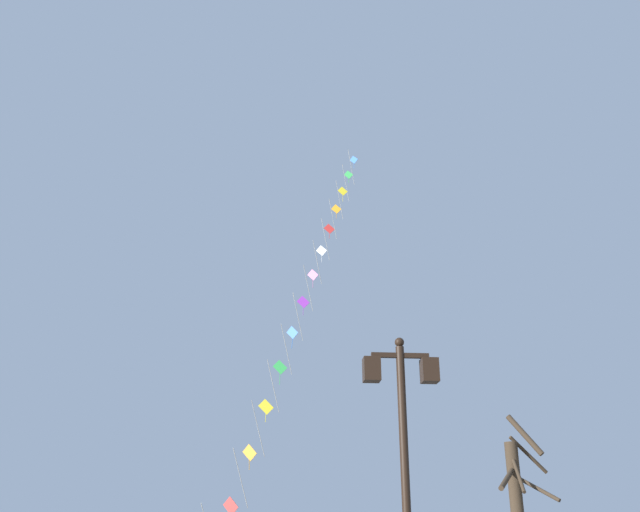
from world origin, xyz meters
name	(u,v)px	position (x,y,z in m)	size (l,w,h in m)	color
twin_lantern_lamp_post	(403,427)	(1.92, 8.74, 3.36)	(1.26, 0.28, 4.85)	black
kite_train	(309,286)	(1.34, 23.89, 11.11)	(6.27, 15.00, 21.24)	brown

